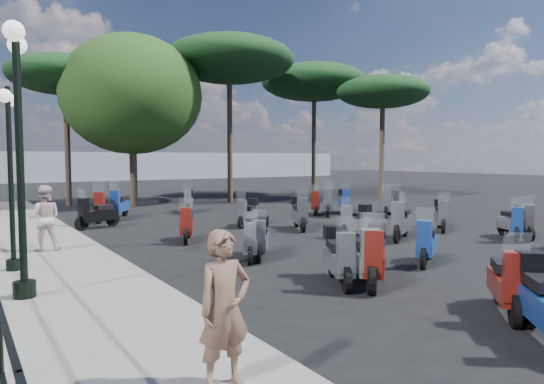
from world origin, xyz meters
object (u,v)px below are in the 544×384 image
lamp_post_1 (10,167)px  scooter_20 (518,224)px  scooter_16 (299,214)px  scooter_4 (97,215)px  scooter_29 (328,203)px  pedestrian_far (44,218)px  scooter_14 (356,221)px  pine_1 (314,83)px  scooter_0 (507,285)px  scooter_23 (344,201)px  pine_3 (383,92)px  scooter_28 (392,203)px  scooter_7 (339,257)px  scooter_15 (401,223)px  pine_2 (65,76)px  woman (225,309)px  broadleaf_tree (132,95)px  scooter_11 (119,206)px  pine_0 (229,60)px  scooter_2 (366,259)px  scooter_21 (441,216)px  scooter_13 (427,244)px  scooter_8 (251,241)px  scooter_10 (248,213)px  scooter_22 (316,204)px  scooter_3 (261,239)px  scooter_27 (388,204)px  lamp_post_0 (19,142)px  scooter_5 (104,208)px  scooter_19 (516,223)px  scooter_17 (188,201)px  scooter_9 (187,226)px

lamp_post_1 → scooter_20: 13.10m
lamp_post_1 → scooter_16: bearing=26.2°
scooter_4 → scooter_29: (8.85, -1.41, 0.04)m
pedestrian_far → scooter_14: size_ratio=1.03×
scooter_16 → pine_1: pine_1 is taller
scooter_0 → pedestrian_far: bearing=-10.8°
scooter_23 → pine_3: size_ratio=0.21×
scooter_23 → scooter_28: bearing=176.4°
scooter_7 → scooter_14: bearing=-107.4°
scooter_15 → pine_2: pine_2 is taller
woman → broadleaf_tree: size_ratio=0.18×
scooter_11 → pine_0: bearing=-117.7°
scooter_2 → scooter_14: 5.67m
scooter_21 → pine_1: (6.15, 14.61, 6.70)m
pine_2 → scooter_13: bearing=-77.7°
pedestrian_far → scooter_8: pedestrian_far is taller
scooter_11 → scooter_14: bearing=152.8°
woman → pine_2: pine_2 is taller
scooter_23 → scooter_10: bearing=47.2°
scooter_16 → pine_1: bearing=-103.2°
scooter_8 → scooter_22: 9.37m
scooter_3 → scooter_28: scooter_28 is taller
scooter_29 → pine_0: (-0.43, 7.63, 7.02)m
scooter_7 → pine_2: pine_2 is taller
scooter_14 → scooter_27: 5.47m
lamp_post_0 → scooter_28: (14.84, 6.03, -2.17)m
scooter_4 → scooter_5: (0.68, 1.69, 0.03)m
scooter_19 → scooter_27: bearing=-72.7°
scooter_17 → scooter_23: (5.63, -3.74, 0.01)m
scooter_29 → scooter_4: bearing=29.4°
pedestrian_far → scooter_16: (7.75, 0.21, -0.41)m
scooter_13 → pine_3: bearing=-75.0°
woman → pedestrian_far: (-0.39, 8.56, 0.02)m
scooter_27 → pine_2: 16.59m
broadleaf_tree → scooter_7: bearing=-94.6°
scooter_2 → pine_0: pine_0 is taller
scooter_29 → pine_2: (-8.08, 10.33, 5.89)m
scooter_2 → scooter_5: (-1.74, 11.96, 0.01)m
scooter_5 → scooter_21: (8.66, -8.30, -0.02)m
scooter_7 → scooter_8: size_ratio=1.17×
scooter_20 → scooter_15: bearing=29.1°
scooter_13 → scooter_22: 9.68m
scooter_14 → scooter_17: size_ratio=1.02×
woman → scooter_5: bearing=77.7°
scooter_15 → pine_2: bearing=-10.9°
scooter_3 → scooter_19: size_ratio=0.85×
scooter_14 → scooter_20: scooter_20 is taller
scooter_10 → pine_0: 11.79m
scooter_7 → scooter_27: size_ratio=1.06×
scooter_9 → scooter_29: scooter_29 is taller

